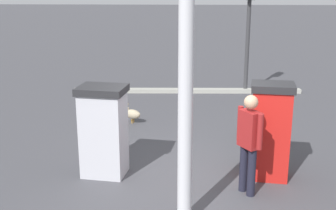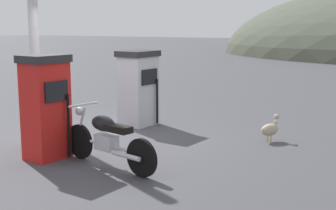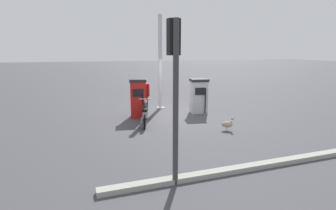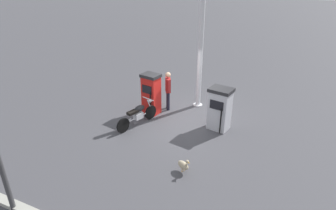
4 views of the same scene
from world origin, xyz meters
The scene contains 7 objects.
ground_plane centered at (0.00, 0.00, 0.00)m, with size 120.00×120.00×0.00m, color #424247.
fuel_pump_near centered at (0.05, -1.42, 0.85)m, with size 0.67×0.77×1.67m.
fuel_pump_far centered at (0.05, 1.42, 0.81)m, with size 0.76×0.87×1.59m.
motorcycle_near_pump centered at (1.17, -1.36, 0.45)m, with size 1.92×0.76×0.92m.
attendant_person centered at (-0.58, -0.98, 0.93)m, with size 0.53×0.37×1.63m.
wandering_duck centered at (2.95, 1.30, 0.24)m, with size 0.36×0.48×0.50m.
canopy_support_pole centered at (-1.49, 0.01, 2.20)m, with size 0.40×0.40×4.55m.
Camera 4 is at (9.06, 3.89, 5.28)m, focal length 30.24 mm.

